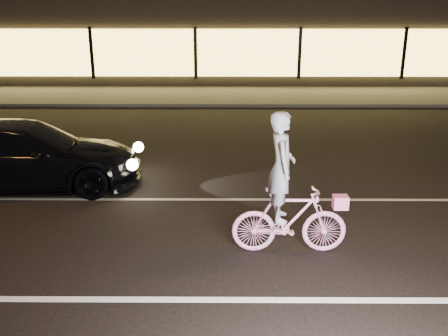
{
  "coord_description": "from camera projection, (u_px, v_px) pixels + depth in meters",
  "views": [
    {
      "loc": [
        1.36,
        -7.17,
        3.74
      ],
      "look_at": [
        1.32,
        0.6,
        1.13
      ],
      "focal_mm": 40.0,
      "sensor_mm": 36.0,
      "label": 1
    }
  ],
  "objects": [
    {
      "name": "cyclist",
      "position": [
        287.0,
        204.0,
        7.6
      ],
      "size": [
        1.78,
        0.61,
        2.24
      ],
      "rotation": [
        0.0,
        0.0,
        1.57
      ],
      "color": "#DE2C96",
      "rests_on": "ground"
    },
    {
      "name": "sedan",
      "position": [
        25.0,
        155.0,
        10.38
      ],
      "size": [
        4.91,
        2.29,
        1.39
      ],
      "rotation": [
        0.0,
        0.0,
        1.64
      ],
      "color": "black",
      "rests_on": "ground"
    },
    {
      "name": "ground",
      "position": [
        142.0,
        247.0,
        8.0
      ],
      "size": [
        90.0,
        90.0,
        0.0
      ],
      "primitive_type": "plane",
      "color": "black",
      "rests_on": "ground"
    },
    {
      "name": "storefront",
      "position": [
        200.0,
        34.0,
        25.29
      ],
      "size": [
        25.4,
        8.42,
        4.2
      ],
      "color": "black",
      "rests_on": "ground"
    },
    {
      "name": "sidewalk",
      "position": [
        194.0,
        96.0,
        20.3
      ],
      "size": [
        30.0,
        4.0,
        0.12
      ],
      "primitive_type": "cube",
      "color": "#383533",
      "rests_on": "ground"
    },
    {
      "name": "lane_stripe_near",
      "position": [
        123.0,
        299.0,
        6.57
      ],
      "size": [
        60.0,
        0.12,
        0.01
      ],
      "primitive_type": "cube",
      "color": "silver",
      "rests_on": "ground"
    },
    {
      "name": "lane_stripe_far",
      "position": [
        158.0,
        199.0,
        9.89
      ],
      "size": [
        60.0,
        0.1,
        0.01
      ],
      "primitive_type": "cube",
      "color": "gray",
      "rests_on": "ground"
    }
  ]
}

